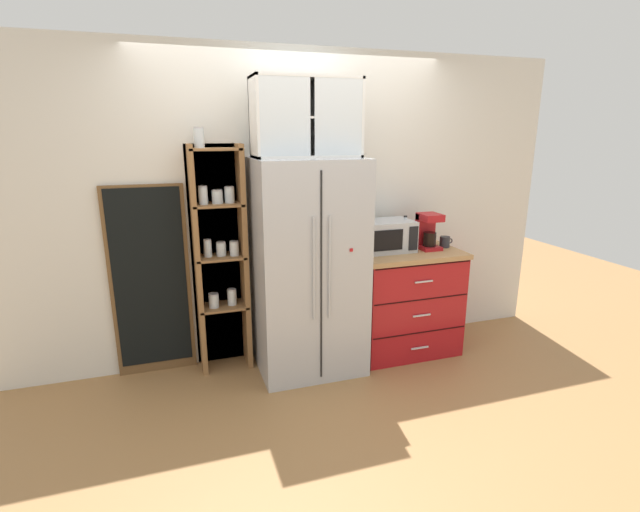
{
  "coord_description": "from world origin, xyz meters",
  "views": [
    {
      "loc": [
        -1.01,
        -3.37,
        1.9
      ],
      "look_at": [
        0.1,
        0.02,
        0.94
      ],
      "focal_mm": 26.05,
      "sensor_mm": 36.0,
      "label": 1
    }
  ],
  "objects_px": {
    "bottle_clear": "(405,234)",
    "mug_navy": "(403,243)",
    "microwave": "(386,236)",
    "chalkboard_menu": "(151,281)",
    "bottle_green": "(407,238)",
    "refrigerator": "(308,267)",
    "coffee_maker": "(428,231)",
    "mug_charcoal": "(445,242)"
  },
  "relations": [
    {
      "from": "coffee_maker",
      "to": "mug_navy",
      "type": "relative_size",
      "value": 2.55
    },
    {
      "from": "bottle_green",
      "to": "bottle_clear",
      "type": "bearing_deg",
      "value": 90.0
    },
    {
      "from": "bottle_clear",
      "to": "chalkboard_menu",
      "type": "relative_size",
      "value": 0.19
    },
    {
      "from": "refrigerator",
      "to": "mug_charcoal",
      "type": "bearing_deg",
      "value": 1.45
    },
    {
      "from": "coffee_maker",
      "to": "mug_navy",
      "type": "bearing_deg",
      "value": 161.6
    },
    {
      "from": "refrigerator",
      "to": "coffee_maker",
      "type": "height_order",
      "value": "refrigerator"
    },
    {
      "from": "refrigerator",
      "to": "bottle_green",
      "type": "height_order",
      "value": "refrigerator"
    },
    {
      "from": "mug_charcoal",
      "to": "bottle_clear",
      "type": "relative_size",
      "value": 0.42
    },
    {
      "from": "microwave",
      "to": "bottle_green",
      "type": "height_order",
      "value": "microwave"
    },
    {
      "from": "bottle_green",
      "to": "bottle_clear",
      "type": "xyz_separation_m",
      "value": [
        -0.0,
        0.04,
        0.02
      ]
    },
    {
      "from": "refrigerator",
      "to": "microwave",
      "type": "bearing_deg",
      "value": 6.64
    },
    {
      "from": "refrigerator",
      "to": "microwave",
      "type": "distance_m",
      "value": 0.75
    },
    {
      "from": "mug_navy",
      "to": "mug_charcoal",
      "type": "bearing_deg",
      "value": -11.47
    },
    {
      "from": "microwave",
      "to": "bottle_green",
      "type": "distance_m",
      "value": 0.18
    },
    {
      "from": "bottle_clear",
      "to": "coffee_maker",
      "type": "bearing_deg",
      "value": -11.75
    },
    {
      "from": "mug_navy",
      "to": "chalkboard_menu",
      "type": "relative_size",
      "value": 0.08
    },
    {
      "from": "bottle_clear",
      "to": "mug_navy",
      "type": "bearing_deg",
      "value": 86.43
    },
    {
      "from": "refrigerator",
      "to": "microwave",
      "type": "xyz_separation_m",
      "value": [
        0.72,
        0.08,
        0.19
      ]
    },
    {
      "from": "mug_charcoal",
      "to": "chalkboard_menu",
      "type": "height_order",
      "value": "chalkboard_menu"
    },
    {
      "from": "microwave",
      "to": "mug_charcoal",
      "type": "xyz_separation_m",
      "value": [
        0.55,
        -0.05,
        -0.08
      ]
    },
    {
      "from": "chalkboard_menu",
      "to": "mug_navy",
      "type": "bearing_deg",
      "value": -5.49
    },
    {
      "from": "microwave",
      "to": "bottle_clear",
      "type": "distance_m",
      "value": 0.17
    },
    {
      "from": "refrigerator",
      "to": "mug_navy",
      "type": "xyz_separation_m",
      "value": [
        0.89,
        0.11,
        0.11
      ]
    },
    {
      "from": "mug_navy",
      "to": "bottle_green",
      "type": "bearing_deg",
      "value": -91.32
    },
    {
      "from": "microwave",
      "to": "chalkboard_menu",
      "type": "xyz_separation_m",
      "value": [
        -1.92,
        0.22,
        -0.28
      ]
    },
    {
      "from": "refrigerator",
      "to": "mug_navy",
      "type": "distance_m",
      "value": 0.91
    },
    {
      "from": "refrigerator",
      "to": "bottle_clear",
      "type": "distance_m",
      "value": 0.92
    },
    {
      "from": "coffee_maker",
      "to": "mug_navy",
      "type": "xyz_separation_m",
      "value": [
        -0.2,
        0.07,
        -0.11
      ]
    },
    {
      "from": "microwave",
      "to": "mug_navy",
      "type": "distance_m",
      "value": 0.19
    },
    {
      "from": "coffee_maker",
      "to": "chalkboard_menu",
      "type": "relative_size",
      "value": 0.2
    },
    {
      "from": "bottle_green",
      "to": "microwave",
      "type": "bearing_deg",
      "value": 166.4
    },
    {
      "from": "chalkboard_menu",
      "to": "refrigerator",
      "type": "bearing_deg",
      "value": -14.43
    },
    {
      "from": "mug_charcoal",
      "to": "chalkboard_menu",
      "type": "bearing_deg",
      "value": 173.6
    },
    {
      "from": "microwave",
      "to": "chalkboard_menu",
      "type": "distance_m",
      "value": 1.95
    },
    {
      "from": "microwave",
      "to": "mug_charcoal",
      "type": "distance_m",
      "value": 0.56
    },
    {
      "from": "microwave",
      "to": "mug_navy",
      "type": "xyz_separation_m",
      "value": [
        0.18,
        0.02,
        -0.08
      ]
    },
    {
      "from": "chalkboard_menu",
      "to": "coffee_maker",
      "type": "bearing_deg",
      "value": -6.64
    },
    {
      "from": "coffee_maker",
      "to": "bottle_green",
      "type": "bearing_deg",
      "value": -179.94
    },
    {
      "from": "mug_charcoal",
      "to": "refrigerator",
      "type": "bearing_deg",
      "value": -178.55
    },
    {
      "from": "microwave",
      "to": "chalkboard_menu",
      "type": "relative_size",
      "value": 0.29
    },
    {
      "from": "microwave",
      "to": "bottle_green",
      "type": "bearing_deg",
      "value": -13.6
    },
    {
      "from": "refrigerator",
      "to": "bottle_clear",
      "type": "relative_size",
      "value": 5.85
    }
  ]
}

